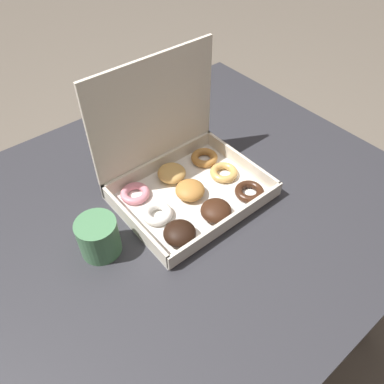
{
  "coord_description": "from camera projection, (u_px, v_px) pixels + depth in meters",
  "views": [
    {
      "loc": [
        -0.38,
        -0.49,
        1.38
      ],
      "look_at": [
        0.01,
        -0.0,
        0.74
      ],
      "focal_mm": 35.0,
      "sensor_mm": 36.0,
      "label": 1
    }
  ],
  "objects": [
    {
      "name": "dining_table",
      "position": [
        187.0,
        224.0,
        0.98
      ],
      "size": [
        1.07,
        0.93,
        0.72
      ],
      "color": "#2D2D33",
      "rests_on": "ground_plane"
    },
    {
      "name": "coffee_mug",
      "position": [
        99.0,
        237.0,
        0.77
      ],
      "size": [
        0.09,
        0.09,
        0.09
      ],
      "color": "#4C8456",
      "rests_on": "dining_table"
    },
    {
      "name": "donut_box",
      "position": [
        183.0,
        175.0,
        0.88
      ],
      "size": [
        0.34,
        0.27,
        0.31
      ],
      "color": "silver",
      "rests_on": "dining_table"
    },
    {
      "name": "ground_plane",
      "position": [
        189.0,
        327.0,
        1.42
      ],
      "size": [
        8.0,
        8.0,
        0.0
      ],
      "primitive_type": "plane",
      "color": "#6B6054"
    }
  ]
}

